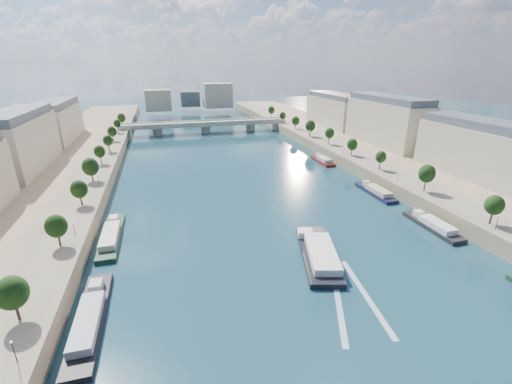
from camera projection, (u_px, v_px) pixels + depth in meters
ground at (249, 194)px, 127.69m from camera, size 700.00×700.00×0.00m
quay_left at (30, 208)px, 108.99m from camera, size 44.00×520.00×5.00m
quay_right at (414, 172)px, 144.61m from camera, size 44.00×520.00×5.00m
pave_left at (80, 196)px, 111.79m from camera, size 14.00×520.00×0.10m
pave_right at (384, 169)px, 139.99m from camera, size 14.00×520.00×0.10m
trees_left at (85, 178)px, 112.14m from camera, size 4.80×268.80×8.26m
trees_right at (367, 151)px, 146.56m from camera, size 4.80×268.80×8.26m
lamps_left at (88, 198)px, 102.92m from camera, size 0.36×200.36×4.28m
lamps_right at (368, 160)px, 142.40m from camera, size 0.36×200.36×4.28m
buildings_right at (425, 132)px, 153.65m from camera, size 16.00×226.00×23.20m
skyline at (195, 97)px, 320.96m from camera, size 79.00×42.00×22.00m
bridge at (205, 125)px, 235.22m from camera, size 112.00×12.00×8.15m
tour_barge at (318, 253)px, 86.20m from camera, size 14.92×28.77×3.78m
wake at (352, 297)px, 71.61m from camera, size 14.36×25.90×0.04m
moored_barges_left at (78, 368)px, 54.19m from camera, size 5.00×123.38×3.60m
moored_barges_right at (443, 232)px, 97.28m from camera, size 5.00×165.68×3.60m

